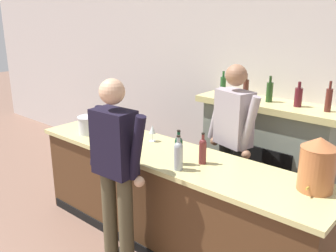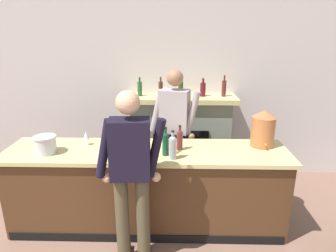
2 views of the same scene
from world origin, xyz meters
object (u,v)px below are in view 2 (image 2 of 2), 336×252
at_px(wine_bottle_riesling_slim, 166,143).
at_px(wine_bottle_port_short, 180,139).
at_px(fireplace_stone, 180,138).
at_px(copper_dispenser, 263,128).
at_px(wine_bottle_burgundy_dark, 173,146).
at_px(ice_bucket_steel, 45,145).
at_px(wine_glass_front_left, 86,136).
at_px(person_bartender, 174,130).
at_px(person_customer, 131,174).
at_px(wine_glass_mid_counter, 116,135).

height_order(wine_bottle_riesling_slim, wine_bottle_port_short, wine_bottle_riesling_slim).
height_order(fireplace_stone, wine_bottle_riesling_slim, fireplace_stone).
relative_size(copper_dispenser, wine_bottle_burgundy_dark, 1.37).
xyz_separation_m(ice_bucket_steel, wine_glass_front_left, (0.37, 0.24, 0.02)).
relative_size(wine_bottle_riesling_slim, wine_bottle_burgundy_dark, 1.02).
height_order(person_bartender, wine_glass_front_left, person_bartender).
distance_m(person_customer, person_bartender, 1.27).
distance_m(copper_dispenser, wine_glass_front_left, 2.01).
bearing_deg(person_customer, wine_bottle_riesling_slim, 56.75).
distance_m(person_customer, wine_glass_front_left, 0.96).
bearing_deg(ice_bucket_steel, copper_dispenser, 6.47).
height_order(person_customer, wine_glass_front_left, person_customer).
relative_size(copper_dispenser, ice_bucket_steel, 1.73).
distance_m(copper_dispenser, ice_bucket_steel, 2.40).
xyz_separation_m(wine_bottle_riesling_slim, wine_glass_front_left, (-0.92, 0.27, -0.03)).
distance_m(person_customer, copper_dispenser, 1.60).
xyz_separation_m(person_customer, wine_glass_front_left, (-0.61, 0.73, 0.10)).
relative_size(person_bartender, ice_bucket_steel, 7.29).
distance_m(fireplace_stone, wine_bottle_burgundy_dark, 1.49).
bearing_deg(ice_bucket_steel, person_customer, -26.09).
xyz_separation_m(person_customer, wine_bottle_port_short, (0.45, 0.61, 0.12)).
relative_size(person_bartender, wine_bottle_riesling_slim, 5.65).
xyz_separation_m(person_customer, wine_bottle_burgundy_dark, (0.38, 0.37, 0.13)).
height_order(fireplace_stone, wine_glass_mid_counter, fireplace_stone).
bearing_deg(wine_bottle_burgundy_dark, wine_glass_mid_counter, 150.03).
distance_m(person_bartender, wine_glass_front_left, 1.12).
distance_m(fireplace_stone, person_customer, 1.88).
bearing_deg(ice_bucket_steel, wine_glass_mid_counter, 20.36).
height_order(person_bartender, wine_glass_mid_counter, person_bartender).
bearing_deg(wine_bottle_burgundy_dark, wine_bottle_riesling_slim, 128.80).
bearing_deg(person_bartender, copper_dispenser, -24.36).
bearing_deg(fireplace_stone, wine_glass_front_left, -135.94).
bearing_deg(wine_bottle_riesling_slim, wine_glass_front_left, 163.88).
distance_m(fireplace_stone, copper_dispenser, 1.47).
xyz_separation_m(person_customer, wine_bottle_riesling_slim, (0.30, 0.46, 0.13)).
relative_size(person_bartender, copper_dispenser, 4.20).
distance_m(copper_dispenser, wine_glass_mid_counter, 1.67).
bearing_deg(copper_dispenser, person_bartender, 155.64).
bearing_deg(wine_glass_front_left, wine_bottle_riesling_slim, -16.12).
bearing_deg(wine_bottle_port_short, person_customer, -126.61).
bearing_deg(wine_bottle_port_short, ice_bucket_steel, -174.92).
xyz_separation_m(copper_dispenser, wine_bottle_burgundy_dark, (-1.01, -0.39, -0.07)).
distance_m(wine_bottle_port_short, wine_glass_mid_counter, 0.74).
distance_m(wine_bottle_burgundy_dark, wine_bottle_port_short, 0.26).
bearing_deg(person_bartender, wine_bottle_burgundy_dark, -91.01).
xyz_separation_m(fireplace_stone, wine_bottle_port_short, (-0.03, -1.18, 0.42)).
bearing_deg(person_customer, wine_bottle_port_short, 53.39).
xyz_separation_m(person_bartender, wine_glass_mid_counter, (-0.67, -0.46, 0.10)).
distance_m(ice_bucket_steel, wine_bottle_burgundy_dark, 1.37).
bearing_deg(wine_glass_front_left, person_customer, -49.81).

